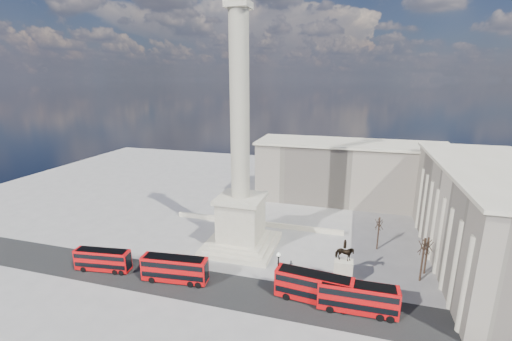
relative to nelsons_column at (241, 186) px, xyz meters
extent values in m
plane|color=#9B9893|center=(0.00, -5.00, -12.92)|extent=(180.00, 180.00, 0.00)
cube|color=#262626|center=(5.00, -15.00, -12.91)|extent=(120.00, 9.00, 0.01)
cube|color=beige|center=(0.00, 0.00, -12.42)|extent=(14.00, 14.00, 1.00)
cube|color=beige|center=(0.00, 0.00, -11.67)|extent=(12.00, 12.00, 0.50)
cube|color=beige|center=(0.00, 0.00, -11.17)|extent=(10.00, 10.00, 0.50)
cube|color=beige|center=(0.00, 0.00, -6.92)|extent=(8.00, 8.00, 8.00)
cube|color=beige|center=(0.00, 0.00, -2.52)|extent=(9.00, 9.00, 0.80)
cylinder|color=#AFA991|center=(0.00, 0.00, 14.88)|extent=(3.60, 3.60, 34.00)
cube|color=beige|center=(0.00, 0.00, 32.48)|extent=(4.20, 4.20, 1.20)
cube|color=beige|center=(0.00, 11.00, -12.37)|extent=(40.00, 0.60, 1.10)
cube|color=#BBAE99|center=(45.00, 5.00, -3.92)|extent=(18.00, 45.00, 18.00)
cube|color=beige|center=(45.00, 5.00, 5.38)|extent=(19.00, 46.00, 0.60)
cube|color=#BBAE99|center=(20.00, 35.00, -4.92)|extent=(50.00, 16.00, 16.00)
cube|color=beige|center=(20.00, 35.00, 3.38)|extent=(51.00, 17.00, 0.60)
cube|color=red|center=(-20.69, -15.53, -10.79)|extent=(10.08, 3.50, 3.63)
cube|color=black|center=(-20.69, -15.53, -11.44)|extent=(9.70, 3.51, 0.81)
cube|color=black|center=(-20.69, -15.53, -9.82)|extent=(9.70, 3.51, 0.81)
cube|color=black|center=(-20.69, -15.53, -8.94)|extent=(9.07, 3.15, 0.05)
cylinder|color=black|center=(-23.92, -15.95, -12.42)|extent=(1.28, 2.47, 0.99)
cylinder|color=black|center=(-17.95, -15.17, -12.42)|extent=(1.28, 2.47, 0.99)
cylinder|color=black|center=(-16.77, -15.02, -12.42)|extent=(1.28, 2.47, 0.99)
cube|color=red|center=(-6.67, -15.09, -10.52)|extent=(11.32, 3.64, 4.10)
cube|color=black|center=(-6.67, -15.09, -11.25)|extent=(10.89, 3.65, 0.91)
cube|color=black|center=(-6.67, -15.09, -9.43)|extent=(10.89, 3.65, 0.91)
cube|color=black|center=(-6.67, -15.09, -8.44)|extent=(10.19, 3.28, 0.06)
cylinder|color=black|center=(-10.32, -15.46, -12.36)|extent=(1.37, 2.75, 1.11)
cylinder|color=black|center=(-3.57, -14.77, -12.36)|extent=(1.37, 2.75, 1.11)
cylinder|color=black|center=(-2.24, -14.64, -12.36)|extent=(1.37, 2.75, 1.11)
cube|color=red|center=(16.32, -14.05, -10.38)|extent=(11.98, 3.89, 4.33)
cube|color=black|center=(16.32, -14.05, -11.15)|extent=(11.52, 3.90, 0.96)
cube|color=black|center=(16.32, -14.05, -9.23)|extent=(11.52, 3.90, 0.96)
cube|color=black|center=(16.32, -14.05, -8.18)|extent=(10.78, 3.50, 0.06)
cylinder|color=black|center=(12.46, -13.65, -12.33)|extent=(1.46, 2.90, 1.18)
cylinder|color=black|center=(19.59, -14.40, -12.33)|extent=(1.46, 2.90, 1.18)
cylinder|color=black|center=(21.00, -14.54, -12.33)|extent=(1.46, 2.90, 1.18)
cube|color=red|center=(22.73, -14.79, -10.46)|extent=(11.41, 2.81, 4.18)
cube|color=black|center=(22.73, -14.79, -11.21)|extent=(10.96, 2.86, 0.93)
cube|color=black|center=(22.73, -14.79, -9.35)|extent=(10.96, 2.86, 0.93)
cube|color=black|center=(22.73, -14.79, -8.34)|extent=(10.27, 2.53, 0.06)
cylinder|color=black|center=(18.98, -14.86, -12.35)|extent=(1.19, 2.72, 1.14)
cylinder|color=black|center=(25.91, -14.73, -12.35)|extent=(1.19, 2.72, 1.14)
cylinder|color=black|center=(27.27, -14.70, -12.35)|extent=(1.19, 2.72, 1.14)
cylinder|color=black|center=(10.61, -13.23, -12.65)|extent=(0.47, 0.47, 0.53)
cylinder|color=black|center=(10.61, -13.23, -9.72)|extent=(0.17, 0.17, 6.39)
cylinder|color=black|center=(10.61, -13.23, -6.63)|extent=(0.32, 0.32, 0.32)
sphere|color=silver|center=(10.61, -13.23, -6.26)|extent=(0.60, 0.60, 0.60)
cube|color=beige|center=(20.45, -7.76, -12.68)|extent=(3.79, 2.84, 0.47)
cube|color=beige|center=(20.45, -7.76, -10.83)|extent=(3.03, 2.09, 4.17)
imported|color=black|center=(20.45, -7.76, -7.46)|extent=(3.09, 1.52, 2.56)
cylinder|color=black|center=(20.45, -7.76, -5.88)|extent=(0.47, 0.47, 1.14)
sphere|color=black|center=(20.45, -7.76, -5.13)|extent=(0.34, 0.34, 0.34)
cylinder|color=#332319|center=(33.02, -3.36, -9.00)|extent=(0.31, 0.31, 7.84)
cylinder|color=#332319|center=(34.14, -0.75, -9.48)|extent=(0.32, 0.32, 6.88)
cylinder|color=#332319|center=(26.61, 6.45, -9.50)|extent=(0.29, 0.29, 6.83)
imported|color=black|center=(11.47, -6.34, -11.95)|extent=(0.77, 0.57, 1.94)
imported|color=black|center=(22.23, -10.34, -12.05)|extent=(1.07, 1.03, 1.73)
imported|color=black|center=(9.05, -5.86, -12.07)|extent=(0.74, 1.07, 1.69)
camera|label=1|loc=(20.60, -60.36, 20.00)|focal=24.00mm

